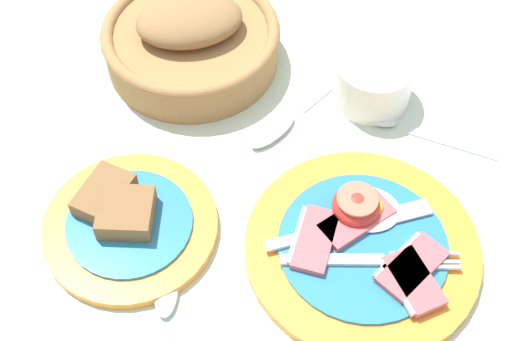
{
  "coord_description": "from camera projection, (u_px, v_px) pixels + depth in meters",
  "views": [
    {
      "loc": [
        -0.0,
        -0.37,
        0.66
      ],
      "look_at": [
        -0.05,
        0.1,
        0.02
      ],
      "focal_mm": 50.0,
      "sensor_mm": 36.0,
      "label": 1
    }
  ],
  "objects": [
    {
      "name": "breakfast_plate",
      "position": [
        367.0,
        244.0,
        0.75
      ],
      "size": [
        0.25,
        0.25,
        0.04
      ],
      "color": "orange",
      "rests_on": "ground_plane"
    },
    {
      "name": "bread_basket",
      "position": [
        195.0,
        40.0,
        0.89
      ],
      "size": [
        0.22,
        0.22,
        0.09
      ],
      "color": "olive",
      "rests_on": "ground_plane"
    },
    {
      "name": "ground_plane",
      "position": [
        293.0,
        259.0,
        0.75
      ],
      "size": [
        3.0,
        3.0,
        0.0
      ],
      "primitive_type": "plane",
      "color": "#B7CCB7"
    },
    {
      "name": "sugar_cup",
      "position": [
        377.0,
        80.0,
        0.86
      ],
      "size": [
        0.09,
        0.09,
        0.06
      ],
      "color": "white",
      "rests_on": "ground_plane"
    },
    {
      "name": "bread_plate",
      "position": [
        131.0,
        222.0,
        0.77
      ],
      "size": [
        0.19,
        0.19,
        0.04
      ],
      "color": "orange",
      "rests_on": "ground_plane"
    },
    {
      "name": "teaspoon_by_saucer",
      "position": [
        291.0,
        119.0,
        0.86
      ],
      "size": [
        0.13,
        0.16,
        0.01
      ],
      "rotation": [
        0.0,
        0.0,
        4.04
      ],
      "color": "silver",
      "rests_on": "ground_plane"
    },
    {
      "name": "teaspoon_near_cup",
      "position": [
        169.0,
        312.0,
        0.71
      ],
      "size": [
        0.04,
        0.19,
        0.01
      ],
      "rotation": [
        0.0,
        0.0,
        1.7
      ],
      "color": "silver",
      "rests_on": "ground_plane"
    },
    {
      "name": "teaspoon_stray",
      "position": [
        394.0,
        122.0,
        0.86
      ],
      "size": [
        0.19,
        0.07,
        0.01
      ],
      "rotation": [
        0.0,
        0.0,
        2.85
      ],
      "color": "silver",
      "rests_on": "ground_plane"
    }
  ]
}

